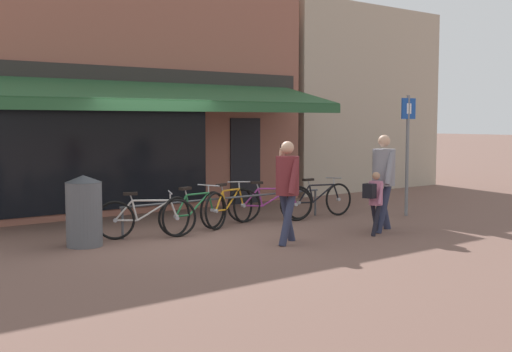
{
  "coord_description": "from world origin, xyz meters",
  "views": [
    {
      "loc": [
        -5.9,
        -9.43,
        2.04
      ],
      "look_at": [
        1.09,
        -0.38,
        1.05
      ],
      "focal_mm": 45.0,
      "sensor_mm": 36.0,
      "label": 1
    }
  ],
  "objects_px": {
    "bicycle_purple": "(270,204)",
    "pedestrian_child": "(375,196)",
    "bicycle_black": "(319,200)",
    "litter_bin": "(84,211)",
    "bicycle_orange": "(230,207)",
    "pedestrian_second_adult": "(384,173)",
    "parking_sign": "(408,143)",
    "bicycle_silver": "(146,218)",
    "pedestrian_adult": "(287,181)",
    "bicycle_green": "(195,212)"
  },
  "relations": [
    {
      "from": "bicycle_orange",
      "to": "pedestrian_adult",
      "type": "relative_size",
      "value": 0.93
    },
    {
      "from": "bicycle_green",
      "to": "pedestrian_child",
      "type": "height_order",
      "value": "pedestrian_child"
    },
    {
      "from": "parking_sign",
      "to": "bicycle_orange",
      "type": "bearing_deg",
      "value": 162.45
    },
    {
      "from": "bicycle_black",
      "to": "parking_sign",
      "type": "xyz_separation_m",
      "value": [
        1.66,
        -0.97,
        1.19
      ]
    },
    {
      "from": "bicycle_green",
      "to": "pedestrian_second_adult",
      "type": "bearing_deg",
      "value": -51.55
    },
    {
      "from": "bicycle_black",
      "to": "litter_bin",
      "type": "relative_size",
      "value": 1.52
    },
    {
      "from": "bicycle_silver",
      "to": "bicycle_green",
      "type": "height_order",
      "value": "bicycle_green"
    },
    {
      "from": "pedestrian_adult",
      "to": "parking_sign",
      "type": "relative_size",
      "value": 0.67
    },
    {
      "from": "bicycle_silver",
      "to": "bicycle_purple",
      "type": "bearing_deg",
      "value": 26.41
    },
    {
      "from": "bicycle_silver",
      "to": "litter_bin",
      "type": "distance_m",
      "value": 1.14
    },
    {
      "from": "pedestrian_adult",
      "to": "pedestrian_child",
      "type": "bearing_deg",
      "value": -18.72
    },
    {
      "from": "bicycle_orange",
      "to": "pedestrian_second_adult",
      "type": "height_order",
      "value": "pedestrian_second_adult"
    },
    {
      "from": "pedestrian_adult",
      "to": "pedestrian_child",
      "type": "xyz_separation_m",
      "value": [
        1.75,
        -0.36,
        -0.34
      ]
    },
    {
      "from": "bicycle_purple",
      "to": "parking_sign",
      "type": "height_order",
      "value": "parking_sign"
    },
    {
      "from": "bicycle_black",
      "to": "litter_bin",
      "type": "distance_m",
      "value": 5.17
    },
    {
      "from": "bicycle_orange",
      "to": "pedestrian_second_adult",
      "type": "relative_size",
      "value": 0.89
    },
    {
      "from": "bicycle_green",
      "to": "litter_bin",
      "type": "relative_size",
      "value": 1.43
    },
    {
      "from": "bicycle_black",
      "to": "pedestrian_second_adult",
      "type": "relative_size",
      "value": 0.98
    },
    {
      "from": "bicycle_black",
      "to": "parking_sign",
      "type": "bearing_deg",
      "value": -25.47
    },
    {
      "from": "bicycle_black",
      "to": "bicycle_green",
      "type": "bearing_deg",
      "value": -175.85
    },
    {
      "from": "bicycle_silver",
      "to": "litter_bin",
      "type": "bearing_deg",
      "value": -155.99
    },
    {
      "from": "pedestrian_child",
      "to": "litter_bin",
      "type": "height_order",
      "value": "litter_bin"
    },
    {
      "from": "bicycle_black",
      "to": "pedestrian_adult",
      "type": "xyz_separation_m",
      "value": [
        -2.4,
        -1.78,
        0.67
      ]
    },
    {
      "from": "bicycle_orange",
      "to": "parking_sign",
      "type": "relative_size",
      "value": 0.62
    },
    {
      "from": "bicycle_purple",
      "to": "parking_sign",
      "type": "distance_m",
      "value": 3.3
    },
    {
      "from": "parking_sign",
      "to": "bicycle_purple",
      "type": "bearing_deg",
      "value": 158.18
    },
    {
      "from": "bicycle_purple",
      "to": "parking_sign",
      "type": "xyz_separation_m",
      "value": [
        2.85,
        -1.14,
        1.2
      ]
    },
    {
      "from": "pedestrian_adult",
      "to": "bicycle_orange",
      "type": "bearing_deg",
      "value": 75.6
    },
    {
      "from": "pedestrian_adult",
      "to": "parking_sign",
      "type": "distance_m",
      "value": 4.17
    },
    {
      "from": "pedestrian_adult",
      "to": "pedestrian_child",
      "type": "relative_size",
      "value": 1.51
    },
    {
      "from": "bicycle_black",
      "to": "litter_bin",
      "type": "bearing_deg",
      "value": -175.67
    },
    {
      "from": "parking_sign",
      "to": "pedestrian_second_adult",
      "type": "bearing_deg",
      "value": -152.42
    },
    {
      "from": "bicycle_orange",
      "to": "pedestrian_adult",
      "type": "height_order",
      "value": "pedestrian_adult"
    },
    {
      "from": "bicycle_purple",
      "to": "pedestrian_child",
      "type": "bearing_deg",
      "value": -49.62
    },
    {
      "from": "bicycle_silver",
      "to": "litter_bin",
      "type": "relative_size",
      "value": 1.38
    },
    {
      "from": "pedestrian_child",
      "to": "parking_sign",
      "type": "xyz_separation_m",
      "value": [
        2.31,
        1.17,
        0.86
      ]
    },
    {
      "from": "bicycle_orange",
      "to": "parking_sign",
      "type": "xyz_separation_m",
      "value": [
        3.8,
        -1.2,
        1.19
      ]
    },
    {
      "from": "bicycle_purple",
      "to": "pedestrian_child",
      "type": "distance_m",
      "value": 2.39
    },
    {
      "from": "bicycle_purple",
      "to": "pedestrian_child",
      "type": "xyz_separation_m",
      "value": [
        0.54,
        -2.31,
        0.34
      ]
    },
    {
      "from": "bicycle_purple",
      "to": "litter_bin",
      "type": "relative_size",
      "value": 1.37
    },
    {
      "from": "bicycle_silver",
      "to": "bicycle_purple",
      "type": "distance_m",
      "value": 2.86
    },
    {
      "from": "bicycle_purple",
      "to": "litter_bin",
      "type": "distance_m",
      "value": 3.99
    },
    {
      "from": "litter_bin",
      "to": "parking_sign",
      "type": "bearing_deg",
      "value": -8.47
    },
    {
      "from": "bicycle_silver",
      "to": "parking_sign",
      "type": "distance_m",
      "value": 5.92
    },
    {
      "from": "pedestrian_adult",
      "to": "litter_bin",
      "type": "relative_size",
      "value": 1.48
    },
    {
      "from": "bicycle_orange",
      "to": "litter_bin",
      "type": "relative_size",
      "value": 1.38
    },
    {
      "from": "bicycle_silver",
      "to": "bicycle_black",
      "type": "distance_m",
      "value": 4.04
    },
    {
      "from": "bicycle_silver",
      "to": "pedestrian_child",
      "type": "bearing_deg",
      "value": -8.83
    },
    {
      "from": "bicycle_black",
      "to": "pedestrian_adult",
      "type": "bearing_deg",
      "value": -138.55
    },
    {
      "from": "bicycle_silver",
      "to": "litter_bin",
      "type": "xyz_separation_m",
      "value": [
        -1.12,
        -0.0,
        0.22
      ]
    }
  ]
}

